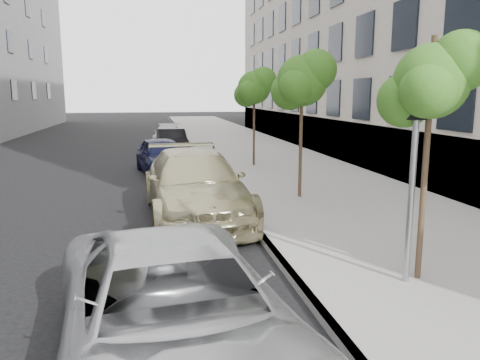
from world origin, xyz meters
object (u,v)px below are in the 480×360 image
object	(u,v)px
signal_pole	(414,162)
suv	(195,185)
minivan	(174,314)
sedan_rear	(168,134)
tree_near	(433,81)
tree_mid	(303,81)
sedan_black	(172,142)
tree_far	(255,87)
sedan_blue	(162,156)

from	to	relation	value
signal_pole	suv	xyz separation A→B (m)	(-3.02, 5.29, -1.27)
minivan	suv	distance (m)	7.08
suv	sedan_rear	size ratio (longest dim) A/B	1.37
sedan_rear	tree_near	bearing A→B (deg)	-77.02
signal_pole	suv	distance (m)	6.22
suv	tree_mid	bearing A→B (deg)	18.86
tree_mid	sedan_black	bearing A→B (deg)	105.49
minivan	sedan_black	distance (m)	20.38
sedan_black	sedan_rear	distance (m)	5.35
tree_near	tree_far	bearing A→B (deg)	90.00
sedan_black	sedan_rear	bearing A→B (deg)	86.97
signal_pole	minivan	distance (m)	4.48
tree_near	suv	world-z (taller)	tree_near
suv	sedan_blue	world-z (taller)	suv
tree_near	minivan	bearing A→B (deg)	-156.26
tree_mid	sedan_blue	distance (m)	7.63
tree_near	signal_pole	bearing A→B (deg)	-160.22
tree_near	suv	size ratio (longest dim) A/B	0.67
suv	sedan_black	bearing A→B (deg)	87.13
tree_mid	minivan	xyz separation A→B (m)	(-4.20, -8.35, -2.83)
tree_mid	sedan_blue	xyz separation A→B (m)	(-4.01, 5.84, -2.85)
tree_mid	suv	world-z (taller)	tree_mid
tree_mid	minivan	size ratio (longest dim) A/B	0.79
tree_mid	suv	xyz separation A→B (m)	(-3.33, -1.33, -2.72)
sedan_black	signal_pole	bearing A→B (deg)	-83.82
tree_far	sedan_blue	size ratio (longest dim) A/B	0.97
tree_far	tree_near	bearing A→B (deg)	-90.00
tree_far	signal_pole	size ratio (longest dim) A/B	1.31
sedan_rear	sedan_black	bearing A→B (deg)	-84.96
suv	tree_near	bearing A→B (deg)	-60.13
tree_far	minivan	world-z (taller)	tree_far
tree_near	minivan	world-z (taller)	tree_near
signal_pole	suv	size ratio (longest dim) A/B	0.54
tree_far	sedan_blue	world-z (taller)	tree_far
tree_near	signal_pole	xyz separation A→B (m)	(-0.31, -0.11, -1.26)
tree_far	signal_pole	world-z (taller)	tree_far
tree_near	tree_far	xyz separation A→B (m)	(0.00, 13.00, 0.07)
minivan	signal_pole	bearing A→B (deg)	17.05
tree_far	sedan_blue	bearing A→B (deg)	-170.60
minivan	sedan_rear	world-z (taller)	minivan
tree_near	sedan_black	bearing A→B (deg)	100.19
tree_far	minivan	xyz separation A→B (m)	(-4.20, -14.85, -2.71)
tree_mid	sedan_blue	size ratio (longest dim) A/B	1.00
tree_far	suv	bearing A→B (deg)	-113.03
suv	sedan_blue	distance (m)	7.20
tree_near	suv	bearing A→B (deg)	122.74
signal_pole	minivan	xyz separation A→B (m)	(-3.90, -1.74, -1.38)
signal_pole	sedan_blue	size ratio (longest dim) A/B	0.74
suv	minivan	bearing A→B (deg)	-99.98
sedan_blue	sedan_rear	xyz separation A→B (m)	(0.68, 11.52, -0.10)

